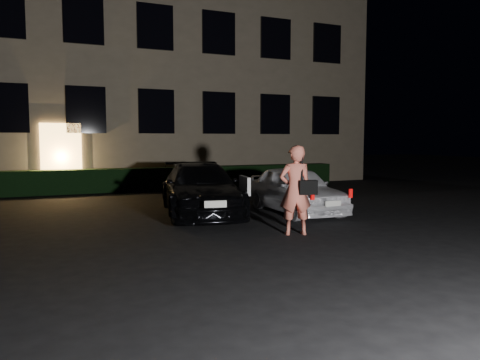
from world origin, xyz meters
name	(u,v)px	position (x,y,z in m)	size (l,w,h in m)	color
ground	(304,247)	(0.00, 0.00, 0.00)	(80.00, 80.00, 0.00)	black
building	(134,51)	(0.00, 14.99, 6.00)	(20.00, 8.11, 12.00)	#736652
hedge	(160,179)	(0.00, 10.50, 0.42)	(15.00, 0.70, 0.85)	black
sedan	(201,189)	(-0.48, 4.31, 0.65)	(2.64, 4.74, 1.30)	black
hatch	(295,189)	(1.86, 3.51, 0.61)	(1.53, 3.64, 1.23)	white
man	(296,190)	(0.42, 1.03, 0.91)	(0.76, 0.60, 1.80)	#DF6E58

